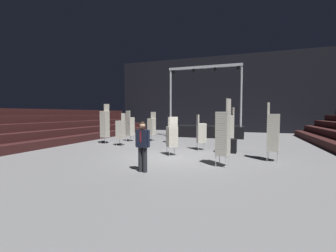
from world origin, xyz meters
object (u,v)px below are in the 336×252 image
object	(u,v)px
chair_stack_mid_centre	(273,132)
chair_stack_aisle_right	(121,129)
man_with_tie	(142,144)
chair_stack_front_left	(172,130)
chair_stack_rear_left	(105,124)
stage_riser	(206,129)
chair_stack_mid_left	(172,136)
chair_stack_mid_right	(152,126)
chair_stack_rear_centre	(230,127)
chair_stack_rear_right	(201,132)
equipment_road_case	(227,145)
chair_stack_aisle_left	(130,126)
chair_stack_front_right	(223,133)

from	to	relation	value
chair_stack_mid_centre	chair_stack_aisle_right	xyz separation A→B (m)	(-8.21, 1.78, -0.21)
man_with_tie	chair_stack_front_left	xyz separation A→B (m)	(-1.40, 7.27, -0.09)
chair_stack_rear_left	chair_stack_front_left	bearing A→B (deg)	-152.96
chair_stack_front_left	chair_stack_rear_left	xyz separation A→B (m)	(-4.03, -1.64, 0.42)
stage_riser	chair_stack_mid_left	world-z (taller)	stage_riser
stage_riser	chair_stack_mid_centre	xyz separation A→B (m)	(4.24, -8.73, 0.60)
chair_stack_mid_left	chair_stack_mid_right	size ratio (longest dim) A/B	0.88
chair_stack_mid_left	chair_stack_rear_centre	bearing A→B (deg)	21.52
stage_riser	man_with_tie	xyz separation A→B (m)	(-0.02, -12.06, 0.36)
stage_riser	chair_stack_rear_left	size ratio (longest dim) A/B	2.38
chair_stack_mid_centre	chair_stack_rear_right	size ratio (longest dim) A/B	1.27
chair_stack_mid_left	chair_stack_rear_right	distance (m)	2.19
chair_stack_mid_centre	chair_stack_rear_centre	size ratio (longest dim) A/B	1.04
chair_stack_mid_right	chair_stack_rear_centre	xyz separation A→B (m)	(5.40, -0.78, 0.13)
chair_stack_mid_left	chair_stack_rear_left	size ratio (longest dim) A/B	0.70
man_with_tie	chair_stack_aisle_right	world-z (taller)	chair_stack_aisle_right
chair_stack_rear_centre	chair_stack_mid_right	bearing A→B (deg)	63.66
stage_riser	chair_stack_aisle_right	xyz separation A→B (m)	(-3.96, -6.95, 0.39)
equipment_road_case	chair_stack_aisle_left	bearing A→B (deg)	160.85
chair_stack_front_left	chair_stack_aisle_left	xyz separation A→B (m)	(-3.04, -0.10, 0.21)
stage_riser	chair_stack_front_right	xyz separation A→B (m)	(2.41, -10.36, 0.64)
chair_stack_mid_right	chair_stack_mid_centre	xyz separation A→B (m)	(7.38, -4.56, 0.17)
stage_riser	chair_stack_aisle_left	xyz separation A→B (m)	(-4.46, -4.88, 0.47)
chair_stack_front_right	chair_stack_rear_left	bearing A→B (deg)	76.64
chair_stack_rear_centre	chair_stack_aisle_right	distance (m)	6.54
chair_stack_front_right	chair_stack_rear_centre	world-z (taller)	chair_stack_front_right
chair_stack_mid_right	chair_stack_rear_centre	world-z (taller)	chair_stack_rear_centre
stage_riser	man_with_tie	distance (m)	12.06
man_with_tie	chair_stack_front_left	distance (m)	7.41
chair_stack_mid_right	chair_stack_rear_right	size ratio (longest dim) A/B	1.09
man_with_tie	chair_stack_mid_centre	distance (m)	5.42
stage_riser	chair_stack_rear_centre	distance (m)	5.47
man_with_tie	chair_stack_rear_right	size ratio (longest dim) A/B	0.90
stage_riser	chair_stack_rear_right	bearing A→B (deg)	-82.20
stage_riser	man_with_tie	size ratio (longest dim) A/B	3.62
chair_stack_aisle_left	equipment_road_case	distance (m)	7.22
chair_stack_mid_centre	chair_stack_rear_left	size ratio (longest dim) A/B	0.93
chair_stack_front_right	chair_stack_mid_left	xyz separation A→B (m)	(-2.45, 1.45, -0.34)
chair_stack_rear_left	chair_stack_rear_right	size ratio (longest dim) A/B	1.36
chair_stack_rear_right	chair_stack_rear_centre	world-z (taller)	chair_stack_rear_centre
stage_riser	man_with_tie	bearing A→B (deg)	-90.10
chair_stack_mid_right	chair_stack_aisle_right	distance (m)	2.90
chair_stack_mid_left	chair_stack_aisle_right	world-z (taller)	chair_stack_aisle_right
chair_stack_mid_left	equipment_road_case	bearing A→B (deg)	-3.16
chair_stack_front_right	chair_stack_rear_right	size ratio (longest dim) A/B	1.32
stage_riser	chair_stack_mid_centre	bearing A→B (deg)	-64.07
chair_stack_mid_left	chair_stack_rear_right	bearing A→B (deg)	24.79
chair_stack_mid_centre	chair_stack_rear_centre	distance (m)	4.27
chair_stack_front_left	chair_stack_mid_right	world-z (taller)	chair_stack_mid_right
chair_stack_front_left	chair_stack_rear_right	size ratio (longest dim) A/B	0.91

